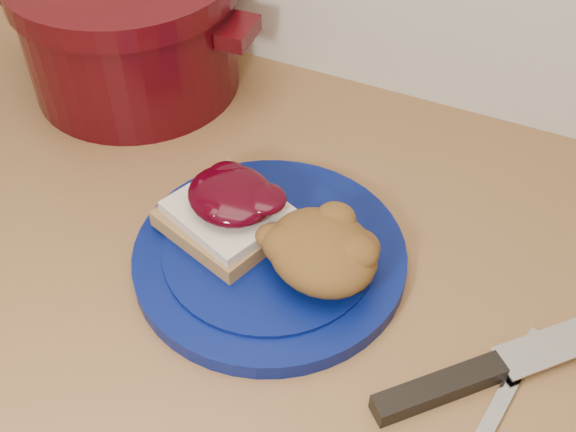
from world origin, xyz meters
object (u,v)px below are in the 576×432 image
at_px(pepper_grinder, 117,30).
at_px(dutch_oven, 130,28).
at_px(plate, 270,256).
at_px(chef_knife, 484,372).
at_px(butter_knife, 501,402).

bearing_deg(pepper_grinder, dutch_oven, -10.95).
relative_size(plate, dutch_oven, 0.83).
distance_m(chef_knife, butter_knife, 0.03).
distance_m(butter_knife, pepper_grinder, 0.61).
bearing_deg(dutch_oven, pepper_grinder, 169.05).
xyz_separation_m(plate, chef_knife, (0.22, -0.04, 0.00)).
relative_size(plate, chef_knife, 1.06).
distance_m(plate, chef_knife, 0.22).
height_order(dutch_oven, pepper_grinder, dutch_oven).
bearing_deg(plate, butter_knife, -13.90).
bearing_deg(chef_knife, pepper_grinder, 108.46).
distance_m(plate, dutch_oven, 0.35).
relative_size(dutch_oven, pepper_grinder, 2.46).
bearing_deg(plate, pepper_grinder, 146.00).
bearing_deg(pepper_grinder, plate, -34.00).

